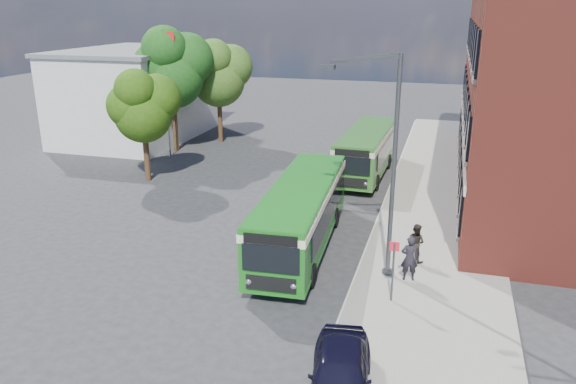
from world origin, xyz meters
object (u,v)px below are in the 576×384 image
(bus_rear, at_px, (367,148))
(parked_car, at_px, (340,374))
(bus_front, at_px, (301,210))
(street_lamp, at_px, (384,164))

(bus_rear, xyz_separation_m, parked_car, (2.69, -22.30, -0.95))
(parked_car, bearing_deg, bus_rear, 88.82)
(bus_front, height_order, parked_car, bus_front)
(street_lamp, xyz_separation_m, bus_rear, (-2.73, 14.23, -2.96))
(street_lamp, bearing_deg, bus_front, 153.56)
(street_lamp, xyz_separation_m, parked_car, (-0.04, -8.06, -3.91))
(bus_front, xyz_separation_m, bus_rear, (1.10, 12.33, -0.00))
(bus_rear, bearing_deg, street_lamp, -79.13)
(street_lamp, relative_size, bus_rear, 0.91)
(bus_rear, bearing_deg, bus_front, -95.09)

